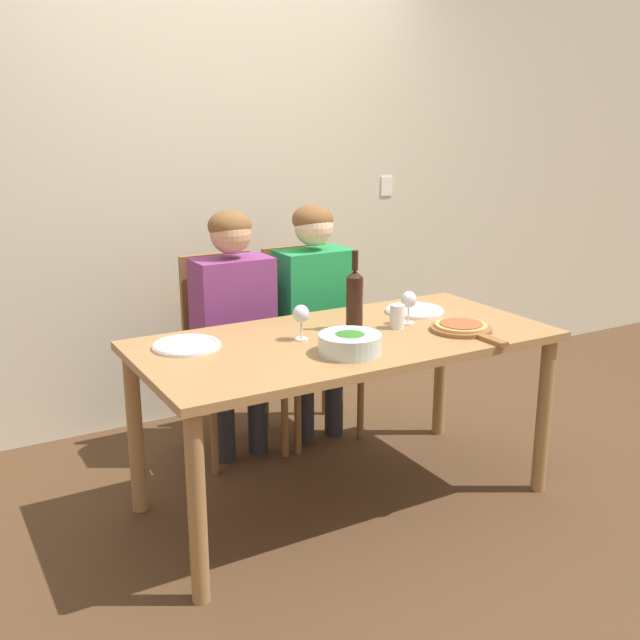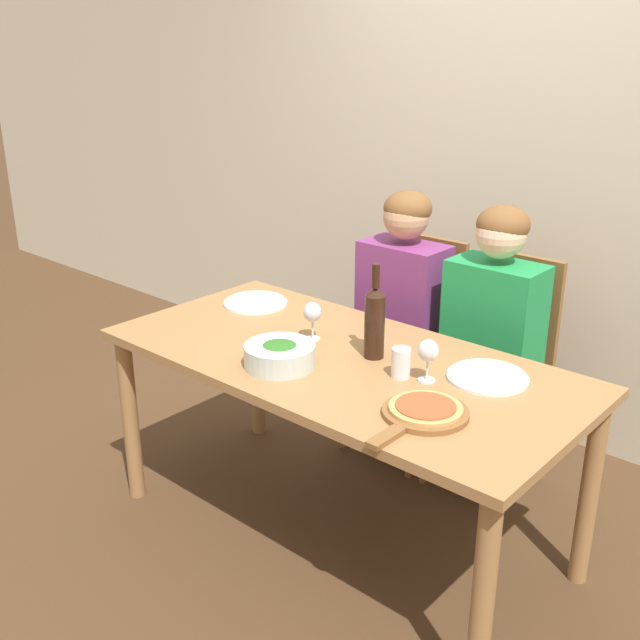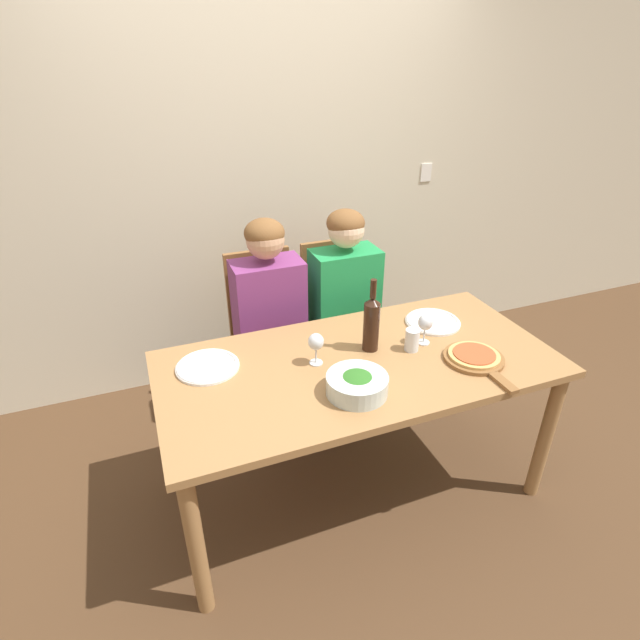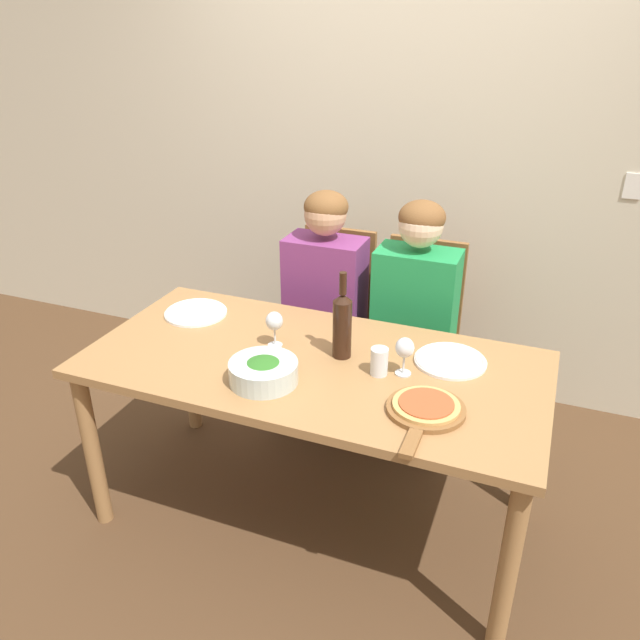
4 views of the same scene
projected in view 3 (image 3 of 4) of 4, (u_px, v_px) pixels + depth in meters
ground_plane at (354, 484)px, 2.61m from camera, size 40.00×40.00×0.00m
back_wall at (270, 169)px, 3.04m from camera, size 10.00×0.06×2.70m
dining_table at (358, 378)px, 2.28m from camera, size 1.78×0.86×0.77m
chair_left at (266, 332)px, 2.93m from camera, size 0.42×0.42×1.00m
chair_right at (337, 318)px, 3.07m from camera, size 0.42×0.42×1.00m
person_woman at (270, 307)px, 2.73m from camera, size 0.47×0.51×1.25m
person_man at (346, 294)px, 2.87m from camera, size 0.47×0.51×1.25m
wine_bottle at (371, 322)px, 2.26m from camera, size 0.07×0.07×0.35m
broccoli_bowl at (357, 384)px, 2.01m from camera, size 0.25×0.25×0.09m
dinner_plate_left at (208, 366)px, 2.18m from camera, size 0.28×0.28×0.02m
dinner_plate_right at (433, 322)px, 2.54m from camera, size 0.28×0.28×0.02m
pizza_on_board at (475, 358)px, 2.23m from camera, size 0.27×0.41×0.04m
wine_glass_left at (316, 343)px, 2.17m from camera, size 0.07×0.07×0.15m
wine_glass_right at (425, 324)px, 2.32m from camera, size 0.07×0.07×0.15m
water_tumbler at (412, 340)px, 2.30m from camera, size 0.07×0.07×0.11m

